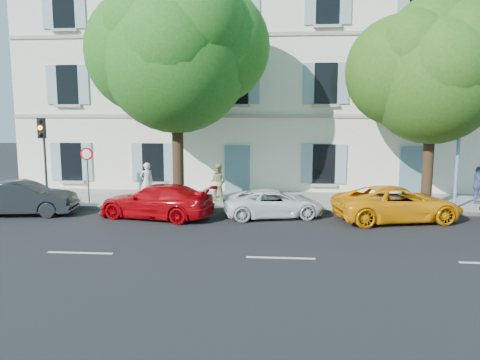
# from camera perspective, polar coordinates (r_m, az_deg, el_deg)

# --- Properties ---
(ground) EXTENTS (90.00, 90.00, 0.00)m
(ground) POSITION_cam_1_polar(r_m,az_deg,el_deg) (17.62, 4.92, -5.51)
(ground) COLOR black
(sidewalk) EXTENTS (36.00, 4.50, 0.15)m
(sidewalk) POSITION_cam_1_polar(r_m,az_deg,el_deg) (21.95, 4.89, -2.56)
(sidewalk) COLOR #A09E96
(sidewalk) RESTS_ON ground
(kerb) EXTENTS (36.00, 0.16, 0.16)m
(kerb) POSITION_cam_1_polar(r_m,az_deg,el_deg) (19.83, 4.91, -3.72)
(kerb) COLOR #9E998E
(kerb) RESTS_ON ground
(building) EXTENTS (28.00, 7.00, 12.00)m
(building) POSITION_cam_1_polar(r_m,az_deg,el_deg) (27.38, 5.01, 12.02)
(building) COLOR white
(building) RESTS_ON ground
(car_dark_sedan) EXTENTS (4.42, 2.04, 1.40)m
(car_dark_sedan) POSITION_cam_1_polar(r_m,az_deg,el_deg) (21.10, -25.02, -2.02)
(car_dark_sedan) COLOR black
(car_dark_sedan) RESTS_ON ground
(car_red_coupe) EXTENTS (4.97, 2.92, 1.35)m
(car_red_coupe) POSITION_cam_1_polar(r_m,az_deg,el_deg) (18.92, -10.18, -2.56)
(car_red_coupe) COLOR #AF050B
(car_red_coupe) RESTS_ON ground
(car_white_coupe) EXTENTS (4.36, 2.73, 1.12)m
(car_white_coupe) POSITION_cam_1_polar(r_m,az_deg,el_deg) (18.84, 4.14, -2.85)
(car_white_coupe) COLOR white
(car_white_coupe) RESTS_ON ground
(car_yellow_supercar) EXTENTS (5.27, 3.28, 1.36)m
(car_yellow_supercar) POSITION_cam_1_polar(r_m,az_deg,el_deg) (19.09, 18.61, -2.75)
(car_yellow_supercar) COLOR #FF9D0A
(car_yellow_supercar) RESTS_ON ground
(tree_left) EXTENTS (6.27, 6.27, 9.71)m
(tree_left) POSITION_cam_1_polar(r_m,az_deg,el_deg) (20.64, -7.79, 14.35)
(tree_left) COLOR #3A2819
(tree_left) RESTS_ON sidewalk
(tree_right) EXTENTS (5.50, 5.50, 8.47)m
(tree_right) POSITION_cam_1_polar(r_m,az_deg,el_deg) (21.36, 22.45, 11.41)
(tree_right) COLOR #3A2819
(tree_right) RESTS_ON sidewalk
(traffic_light) EXTENTS (0.30, 0.43, 3.79)m
(traffic_light) POSITION_cam_1_polar(r_m,az_deg,el_deg) (22.28, -22.90, 4.29)
(traffic_light) COLOR #383A3D
(traffic_light) RESTS_ON sidewalk
(road_sign) EXTENTS (0.57, 0.08, 2.49)m
(road_sign) POSITION_cam_1_polar(r_m,az_deg,el_deg) (21.98, -18.13, 1.99)
(road_sign) COLOR #383A3D
(road_sign) RESTS_ON sidewalk
(street_lamp) EXTENTS (0.25, 1.58, 7.43)m
(street_lamp) POSITION_cam_1_polar(r_m,az_deg,el_deg) (21.31, 25.46, 7.94)
(street_lamp) COLOR #7293BF
(street_lamp) RESTS_ON sidewalk
(pedestrian_a) EXTENTS (0.77, 0.74, 1.77)m
(pedestrian_a) POSITION_cam_1_polar(r_m,az_deg,el_deg) (21.76, -11.31, -0.22)
(pedestrian_a) COLOR white
(pedestrian_a) RESTS_ON sidewalk
(pedestrian_b) EXTENTS (1.01, 0.89, 1.74)m
(pedestrian_b) POSITION_cam_1_polar(r_m,az_deg,el_deg) (21.38, -2.71, -0.27)
(pedestrian_b) COLOR tan
(pedestrian_b) RESTS_ON sidewalk
(pedestrian_c) EXTENTS (0.55, 1.02, 1.66)m
(pedestrian_c) POSITION_cam_1_polar(r_m,az_deg,el_deg) (23.27, 26.98, -0.56)
(pedestrian_c) COLOR #526297
(pedestrian_c) RESTS_ON sidewalk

